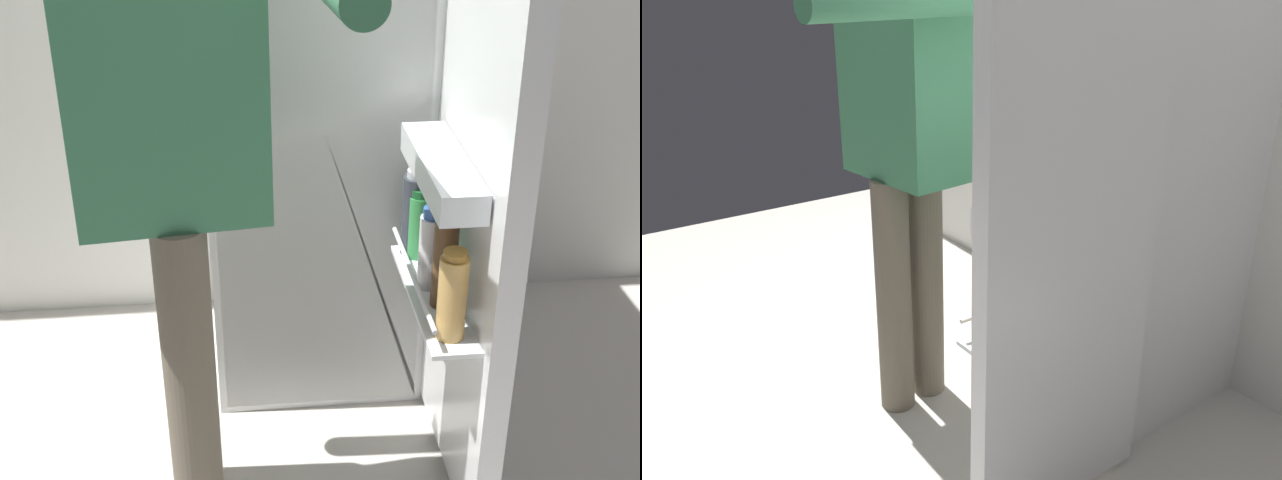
% 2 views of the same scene
% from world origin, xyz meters
% --- Properties ---
extents(ground_plane, '(5.31, 5.31, 0.00)m').
position_xyz_m(ground_plane, '(0.00, 0.00, 0.00)').
color(ground_plane, '#B7B2A8').
extents(refrigerator, '(0.65, 1.21, 1.79)m').
position_xyz_m(refrigerator, '(0.03, 0.51, 0.89)').
color(refrigerator, white).
rests_on(refrigerator, ground_plane).
extents(person, '(0.58, 0.68, 1.68)m').
position_xyz_m(person, '(-0.34, -0.11, 1.01)').
color(person, '#665B4C').
rests_on(person, ground_plane).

